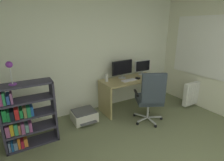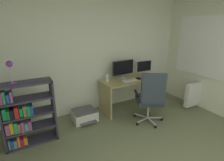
# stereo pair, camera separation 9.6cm
# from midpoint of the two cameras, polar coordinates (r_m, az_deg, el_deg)

# --- Properties ---
(wall_back) EXTENTS (4.60, 0.10, 2.76)m
(wall_back) POSITION_cam_midpoint_polar(r_m,az_deg,el_deg) (3.90, -7.85, 9.69)
(wall_back) COLOR silver
(wall_back) RESTS_ON ground
(window_pane) EXTENTS (0.01, 1.42, 1.27)m
(window_pane) POSITION_cam_midpoint_polar(r_m,az_deg,el_deg) (4.50, 27.46, 9.82)
(window_pane) COLOR white
(window_frame) EXTENTS (0.02, 1.50, 1.35)m
(window_frame) POSITION_cam_midpoint_polar(r_m,az_deg,el_deg) (4.50, 27.41, 9.82)
(window_frame) COLOR white
(desk) EXTENTS (1.40, 0.61, 0.73)m
(desk) POSITION_cam_midpoint_polar(r_m,az_deg,el_deg) (4.08, 5.36, -2.09)
(desk) COLOR tan
(desk) RESTS_ON ground
(monitor_main) EXTENTS (0.57, 0.18, 0.42)m
(monitor_main) POSITION_cam_midpoint_polar(r_m,az_deg,el_deg) (4.02, 2.73, 4.12)
(monitor_main) COLOR #B2B5B7
(monitor_main) RESTS_ON desk
(monitor_secondary) EXTENTS (0.44, 0.18, 0.36)m
(monitor_secondary) POSITION_cam_midpoint_polar(r_m,az_deg,el_deg) (4.37, 9.34, 4.56)
(monitor_secondary) COLOR #B2B5B7
(monitor_secondary) RESTS_ON desk
(keyboard) EXTENTS (0.35, 0.15, 0.02)m
(keyboard) POSITION_cam_midpoint_polar(r_m,az_deg,el_deg) (3.88, 4.91, 0.09)
(keyboard) COLOR silver
(keyboard) RESTS_ON desk
(computer_mouse) EXTENTS (0.08, 0.11, 0.03)m
(computer_mouse) POSITION_cam_midpoint_polar(r_m,az_deg,el_deg) (4.03, 7.80, 0.76)
(computer_mouse) COLOR black
(computer_mouse) RESTS_ON desk
(desktop_speaker) EXTENTS (0.07, 0.07, 0.17)m
(desktop_speaker) POSITION_cam_midpoint_polar(r_m,az_deg,el_deg) (3.80, -2.52, 0.93)
(desktop_speaker) COLOR silver
(desktop_speaker) RESTS_ON desk
(office_chair) EXTENTS (0.66, 0.70, 1.10)m
(office_chair) POSITION_cam_midpoint_polar(r_m,az_deg,el_deg) (3.47, 11.75, -5.15)
(office_chair) COLOR #B7BABC
(office_chair) RESTS_ON ground
(bookshelf) EXTENTS (0.81, 0.31, 1.07)m
(bookshelf) POSITION_cam_midpoint_polar(r_m,az_deg,el_deg) (3.17, -27.78, -10.63)
(bookshelf) COLOR #312E40
(bookshelf) RESTS_ON ground
(desk_lamp) EXTENTS (0.11, 0.11, 0.35)m
(desk_lamp) POSITION_cam_midpoint_polar(r_m,az_deg,el_deg) (2.91, -31.38, 3.32)
(desk_lamp) COLOR purple
(desk_lamp) RESTS_ON bookshelf
(printer) EXTENTS (0.48, 0.51, 0.23)m
(printer) POSITION_cam_midpoint_polar(r_m,az_deg,el_deg) (3.75, -9.89, -11.29)
(printer) COLOR silver
(printer) RESTS_ON ground
(radiator) EXTENTS (0.70, 0.10, 0.56)m
(radiator) POSITION_cam_midpoint_polar(r_m,az_deg,el_deg) (4.67, 24.93, -3.70)
(radiator) COLOR white
(radiator) RESTS_ON ground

